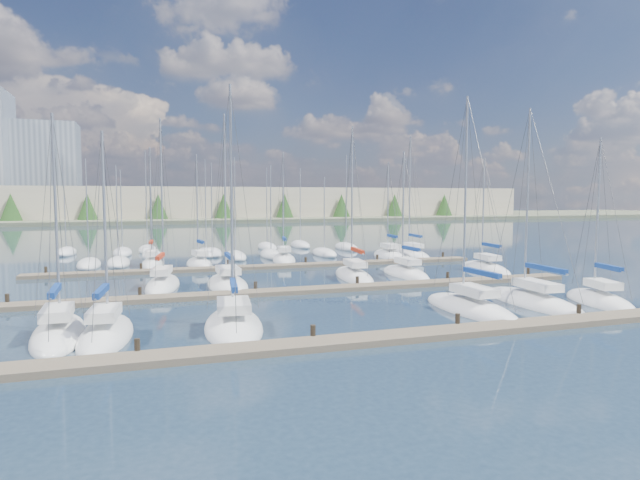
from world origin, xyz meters
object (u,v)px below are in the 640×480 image
object	(u,v)px
sailboat_l	(406,274)
sailboat_i	(163,285)
sailboat_k	(354,276)
sailboat_e	(470,308)
sailboat_j	(228,284)
sailboat_g	(599,301)
sailboat_q	(389,255)
sailboat_r	(411,254)
sailboat_b	(106,335)
sailboat_f	(532,302)
sailboat_p	(284,259)
sailboat_n	(152,264)
sailboat_a	(59,334)
sailboat_o	(199,264)
sailboat_c	(234,326)
sailboat_m	(485,269)

from	to	relation	value
sailboat_l	sailboat_i	xyz separation A→B (m)	(-20.80, 0.31, 0.01)
sailboat_k	sailboat_i	world-z (taller)	sailboat_k
sailboat_e	sailboat_j	world-z (taller)	sailboat_j
sailboat_g	sailboat_q	world-z (taller)	sailboat_q
sailboat_r	sailboat_g	xyz separation A→B (m)	(-1.78, -29.40, 0.00)
sailboat_b	sailboat_g	size ratio (longest dim) A/B	0.95
sailboat_j	sailboat_e	bearing A→B (deg)	-46.27
sailboat_g	sailboat_k	bearing A→B (deg)	139.23
sailboat_f	sailboat_b	world-z (taller)	sailboat_f
sailboat_p	sailboat_g	xyz separation A→B (m)	(13.82, -29.37, 0.00)
sailboat_k	sailboat_n	bearing A→B (deg)	146.99
sailboat_a	sailboat_g	xyz separation A→B (m)	(32.42, -1.76, 0.01)
sailboat_f	sailboat_o	size ratio (longest dim) A/B	1.12
sailboat_n	sailboat_c	world-z (taller)	sailboat_c
sailboat_r	sailboat_p	xyz separation A→B (m)	(-15.60, -0.03, 0.00)
sailboat_j	sailboat_k	size ratio (longest dim) A/B	1.03
sailboat_e	sailboat_g	xyz separation A→B (m)	(9.38, -0.69, 0.01)
sailboat_l	sailboat_b	xyz separation A→B (m)	(-23.95, -14.47, -0.00)
sailboat_a	sailboat_k	bearing A→B (deg)	30.51
sailboat_r	sailboat_m	size ratio (longest dim) A/B	1.30
sailboat_f	sailboat_e	world-z (taller)	sailboat_e
sailboat_o	sailboat_q	xyz separation A→B (m)	(21.92, 1.29, -0.03)
sailboat_k	sailboat_g	distance (m)	19.03
sailboat_m	sailboat_j	xyz separation A→B (m)	(-24.71, -1.48, 0.01)
sailboat_e	sailboat_b	xyz separation A→B (m)	(-20.80, 0.15, -0.01)
sailboat_c	sailboat_b	bearing A→B (deg)	-174.36
sailboat_m	sailboat_q	distance (m)	13.92
sailboat_k	sailboat_i	distance (m)	15.87
sailboat_n	sailboat_g	xyz separation A→B (m)	(27.63, -29.39, -0.01)
sailboat_p	sailboat_b	size ratio (longest dim) A/B	1.15
sailboat_e	sailboat_m	bearing A→B (deg)	51.17
sailboat_r	sailboat_i	size ratio (longest dim) A/B	1.09
sailboat_f	sailboat_i	xyz separation A→B (m)	(-22.70, 14.42, 0.01)
sailboat_r	sailboat_e	world-z (taller)	sailboat_r
sailboat_p	sailboat_e	bearing A→B (deg)	-70.71
sailboat_m	sailboat_n	size ratio (longest dim) A/B	0.90
sailboat_m	sailboat_k	xyz separation A→B (m)	(-13.69, -0.51, 0.01)
sailboat_r	sailboat_l	distance (m)	16.19
sailboat_e	sailboat_k	world-z (taller)	sailboat_e
sailboat_r	sailboat_l	xyz separation A→B (m)	(-8.00, -14.08, -0.01)
sailboat_i	sailboat_k	bearing A→B (deg)	8.25
sailboat_r	sailboat_o	distance (m)	24.86
sailboat_c	sailboat_q	size ratio (longest dim) A/B	1.15
sailboat_l	sailboat_j	world-z (taller)	sailboat_j
sailboat_e	sailboat_p	xyz separation A→B (m)	(-4.45, 28.68, 0.01)
sailboat_n	sailboat_q	size ratio (longest dim) A/B	1.08
sailboat_n	sailboat_c	distance (m)	28.92
sailboat_n	sailboat_c	xyz separation A→B (m)	(3.74, -28.68, -0.02)
sailboat_m	sailboat_j	distance (m)	24.76
sailboat_k	sailboat_l	bearing A→B (deg)	6.22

